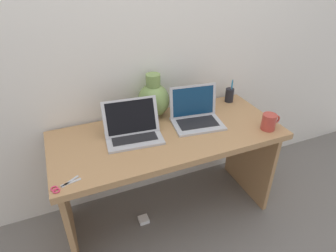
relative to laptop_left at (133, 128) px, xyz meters
The scene contains 10 objects.
ground_plane 0.79m from the laptop_left, 12.78° to the right, with size 6.00×6.00×0.00m, color slate.
back_wall 0.57m from the laptop_left, 55.07° to the left, with size 4.40×0.04×2.40m, color silver.
desk 0.30m from the laptop_left, 12.78° to the right, with size 1.43×0.62×0.70m.
laptop_left is the anchor object (origin of this frame).
laptop_right 0.43m from the laptop_left, ahead, with size 0.34×0.27×0.23m.
green_vase 0.30m from the laptop_left, 43.76° to the left, with size 0.21×0.21×0.30m.
coffee_mug 0.85m from the laptop_left, 16.94° to the right, with size 0.13×0.09×0.10m.
pen_cup 0.82m from the laptop_left, 12.66° to the left, with size 0.06×0.06×0.18m.
scissors 0.54m from the laptop_left, 146.70° to the right, with size 0.15×0.09×0.01m.
power_brick 0.75m from the laptop_left, 77.32° to the right, with size 0.07×0.07×0.03m, color white.
Camera 1 is at (-0.58, -1.39, 1.67)m, focal length 30.77 mm.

